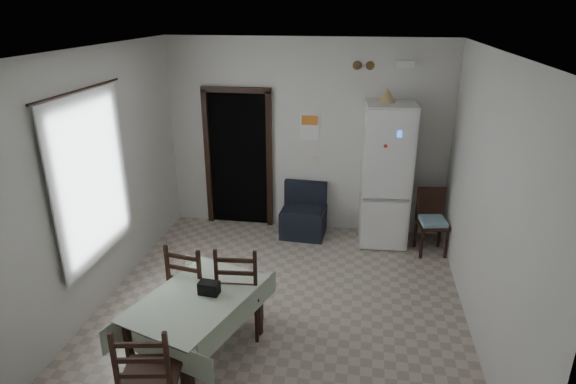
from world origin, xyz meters
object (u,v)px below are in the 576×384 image
(dining_chair_far_left, at_px, (194,282))
(navy_seat, at_px, (304,211))
(fridge, at_px, (386,175))
(corner_chair, at_px, (433,223))
(dining_chair_near_head, at_px, (151,372))
(dining_table, at_px, (199,327))
(dining_chair_far_right, at_px, (240,287))

(dining_chair_far_left, bearing_deg, navy_seat, -101.99)
(fridge, distance_m, corner_chair, 0.93)
(navy_seat, height_order, dining_chair_near_head, dining_chair_near_head)
(corner_chair, height_order, dining_chair_near_head, dining_chair_near_head)
(dining_chair_far_left, bearing_deg, dining_table, 122.06)
(fridge, xyz_separation_m, corner_chair, (0.67, -0.29, -0.57))
(dining_table, bearing_deg, dining_chair_far_left, 132.11)
(navy_seat, distance_m, corner_chair, 1.88)
(dining_chair_far_left, bearing_deg, dining_chair_far_right, -177.72)
(corner_chair, distance_m, dining_chair_far_left, 3.44)
(corner_chair, xyz_separation_m, dining_chair_far_right, (-2.22, -2.13, 0.07))
(dining_table, relative_size, dining_chair_near_head, 1.24)
(corner_chair, bearing_deg, dining_table, -143.35)
(corner_chair, bearing_deg, dining_chair_far_right, -145.43)
(fridge, height_order, dining_table, fridge)
(fridge, xyz_separation_m, navy_seat, (-1.18, 0.00, -0.64))
(navy_seat, height_order, dining_chair_far_left, dining_chair_far_left)
(corner_chair, bearing_deg, dining_chair_far_left, -152.36)
(fridge, relative_size, corner_chair, 2.25)
(fridge, xyz_separation_m, dining_table, (-1.86, -2.89, -0.69))
(dining_chair_far_left, bearing_deg, fridge, -122.54)
(navy_seat, bearing_deg, corner_chair, -5.92)
(fridge, distance_m, dining_chair_far_right, 2.91)
(dining_table, bearing_deg, dining_chair_near_head, -76.90)
(navy_seat, xyz_separation_m, dining_table, (-0.68, -2.89, -0.05))
(dining_chair_far_left, relative_size, dining_chair_near_head, 0.94)
(navy_seat, height_order, dining_table, navy_seat)
(fridge, distance_m, dining_table, 3.50)
(fridge, height_order, navy_seat, fridge)
(dining_table, height_order, dining_chair_near_head, dining_chair_near_head)
(fridge, distance_m, dining_chair_far_left, 3.19)
(navy_seat, distance_m, dining_chair_far_right, 2.45)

